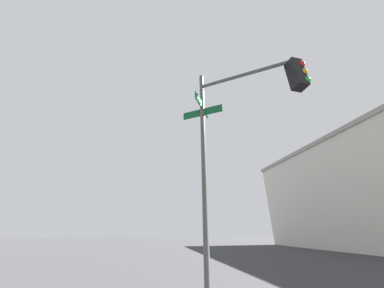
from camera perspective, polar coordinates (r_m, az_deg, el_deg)
The scene contains 1 object.
traffic_signal_near at distance 4.65m, azimuth 16.11°, elevation 8.35°, with size 1.95×2.61×5.77m.
Camera 1 is at (-2.58, -7.87, 1.59)m, focal length 17.20 mm.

